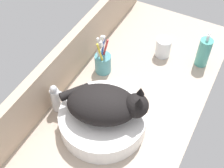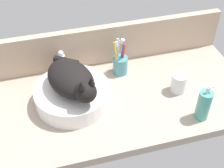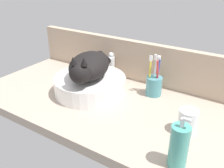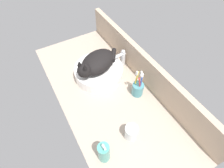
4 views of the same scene
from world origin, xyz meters
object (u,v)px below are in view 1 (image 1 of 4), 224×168
faucet (58,98)px  water_glass (163,48)px  toothbrush_cup (103,62)px  cat (106,104)px  soap_dispenser (204,52)px  sink_basin (103,120)px

faucet → water_glass: faucet is taller
toothbrush_cup → cat: bearing=-148.5°
soap_dispenser → toothbrush_cup: toothbrush_cup is taller
cat → toothbrush_cup: bearing=31.5°
cat → faucet: (-1.85, 20.00, -6.26)cm
toothbrush_cup → water_glass: toothbrush_cup is taller
sink_basin → soap_dispenser: bearing=-24.7°
sink_basin → faucet: 19.09cm
sink_basin → toothbrush_cup: (25.45, 13.98, 1.15)cm
cat → water_glass: 47.68cm
water_glass → toothbrush_cup: bearing=138.0°
cat → soap_dispenser: bearing=-23.7°
water_glass → faucet: bearing=153.4°
soap_dispenser → water_glass: size_ratio=1.91×
cat → water_glass: cat is taller
cat → toothbrush_cup: cat is taller
faucet → sink_basin: bearing=-86.0°
sink_basin → toothbrush_cup: bearing=28.8°
sink_basin → toothbrush_cup: size_ratio=1.74×
faucet → cat: bearing=-84.7°
cat → toothbrush_cup: size_ratio=1.68×
cat → soap_dispenser: size_ratio=1.85×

